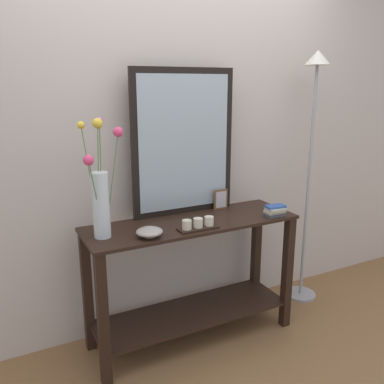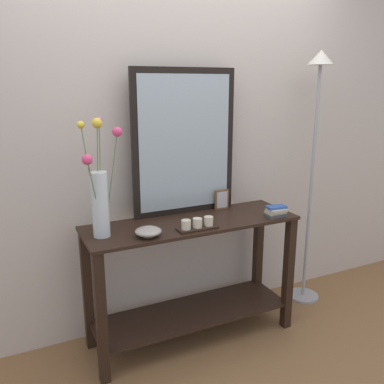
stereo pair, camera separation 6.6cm
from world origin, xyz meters
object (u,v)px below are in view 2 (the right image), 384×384
at_px(decorative_bowl, 148,231).
at_px(book_stack, 276,212).
at_px(picture_frame_small, 222,200).
at_px(tall_vase_left, 100,194).
at_px(console_table, 192,269).
at_px(floor_lamp, 315,139).
at_px(mirror_leaning, 185,143).
at_px(candle_tray, 197,225).

relative_size(decorative_bowl, book_stack, 1.06).
bearing_deg(book_stack, picture_frame_small, 128.70).
relative_size(tall_vase_left, picture_frame_small, 4.81).
relative_size(console_table, floor_lamp, 0.72).
height_order(console_table, picture_frame_small, picture_frame_small).
relative_size(console_table, mirror_leaning, 1.45).
bearing_deg(console_table, picture_frame_small, 26.03).
bearing_deg(tall_vase_left, decorative_bowl, -27.35).
xyz_separation_m(console_table, decorative_bowl, (-0.33, -0.13, 0.36)).
bearing_deg(floor_lamp, decorative_bowl, -170.95).
height_order(console_table, floor_lamp, floor_lamp).
bearing_deg(tall_vase_left, book_stack, -7.27).
bearing_deg(floor_lamp, candle_tray, -167.80).
bearing_deg(floor_lamp, picture_frame_small, 175.46).
bearing_deg(decorative_bowl, mirror_leaning, 40.46).
relative_size(picture_frame_small, floor_lamp, 0.07).
height_order(candle_tray, floor_lamp, floor_lamp).
bearing_deg(floor_lamp, mirror_leaning, 174.15).
xyz_separation_m(candle_tray, book_stack, (0.56, -0.01, 0.01)).
distance_m(decorative_bowl, book_stack, 0.86).
bearing_deg(mirror_leaning, console_table, -101.09).
bearing_deg(picture_frame_small, decorative_bowl, -156.47).
xyz_separation_m(mirror_leaning, candle_tray, (-0.07, -0.33, -0.44)).
height_order(mirror_leaning, tall_vase_left, mirror_leaning).
bearing_deg(tall_vase_left, console_table, 1.04).
xyz_separation_m(console_table, mirror_leaning, (0.04, 0.19, 0.79)).
relative_size(console_table, decorative_bowl, 8.97).
height_order(tall_vase_left, decorative_bowl, tall_vase_left).
distance_m(book_stack, floor_lamp, 0.69).
height_order(tall_vase_left, floor_lamp, floor_lamp).
bearing_deg(candle_tray, tall_vase_left, 166.13).
relative_size(mirror_leaning, decorative_bowl, 6.18).
height_order(tall_vase_left, book_stack, tall_vase_left).
height_order(mirror_leaning, picture_frame_small, mirror_leaning).
xyz_separation_m(tall_vase_left, candle_tray, (0.53, -0.13, -0.22)).
bearing_deg(picture_frame_small, mirror_leaning, 170.48).
relative_size(picture_frame_small, book_stack, 0.97).
xyz_separation_m(picture_frame_small, decorative_bowl, (-0.63, -0.27, -0.04)).
xyz_separation_m(decorative_bowl, floor_lamp, (1.36, 0.22, 0.42)).
bearing_deg(floor_lamp, tall_vase_left, -176.54).
xyz_separation_m(console_table, candle_tray, (-0.03, -0.14, 0.36)).
bearing_deg(mirror_leaning, picture_frame_small, -9.52).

